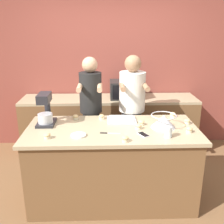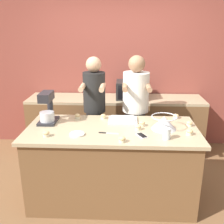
# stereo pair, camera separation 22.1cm
# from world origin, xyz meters

# --- Properties ---
(ground_plane) EXTENTS (16.00, 16.00, 0.00)m
(ground_plane) POSITION_xyz_m (0.00, 0.00, 0.00)
(ground_plane) COLOR brown
(back_wall) EXTENTS (10.00, 0.06, 2.70)m
(back_wall) POSITION_xyz_m (0.00, 1.65, 1.35)
(back_wall) COLOR brown
(back_wall) RESTS_ON ground_plane
(island_counter) EXTENTS (1.95, 0.89, 0.91)m
(island_counter) POSITION_xyz_m (0.00, 0.00, 0.46)
(island_counter) COLOR brown
(island_counter) RESTS_ON ground_plane
(back_counter) EXTENTS (2.80, 0.60, 0.91)m
(back_counter) POSITION_xyz_m (0.00, 1.30, 0.46)
(back_counter) COLOR brown
(back_counter) RESTS_ON ground_plane
(person_left) EXTENTS (0.32, 0.49, 1.64)m
(person_left) POSITION_xyz_m (-0.27, 0.65, 0.88)
(person_left) COLOR #232328
(person_left) RESTS_ON ground_plane
(person_right) EXTENTS (0.36, 0.51, 1.66)m
(person_right) POSITION_xyz_m (0.29, 0.65, 0.87)
(person_right) COLOR #232328
(person_right) RESTS_ON ground_plane
(stand_mixer) EXTENTS (0.20, 0.30, 0.37)m
(stand_mixer) POSITION_xyz_m (-0.77, 0.16, 1.08)
(stand_mixer) COLOR #232328
(stand_mixer) RESTS_ON island_counter
(mixing_bowl) EXTENTS (0.29, 0.29, 0.15)m
(mixing_bowl) POSITION_xyz_m (0.58, 0.01, 0.99)
(mixing_bowl) COLOR #BCBCC1
(mixing_bowl) RESTS_ON island_counter
(baking_tray) EXTENTS (0.35, 0.27, 0.04)m
(baking_tray) POSITION_xyz_m (0.12, 0.24, 0.93)
(baking_tray) COLOR #BCBCC1
(baking_tray) RESTS_ON island_counter
(microwave_oven) EXTENTS (0.46, 0.38, 0.27)m
(microwave_oven) POSITION_xyz_m (0.24, 1.30, 1.05)
(microwave_oven) COLOR black
(microwave_oven) RESTS_ON back_counter
(cell_phone) EXTENTS (0.13, 0.16, 0.01)m
(cell_phone) POSITION_xyz_m (0.33, -0.21, 0.92)
(cell_phone) COLOR silver
(cell_phone) RESTS_ON island_counter
(drinking_glass) EXTENTS (0.08, 0.08, 0.12)m
(drinking_glass) POSITION_xyz_m (0.57, -0.27, 0.97)
(drinking_glass) COLOR silver
(drinking_glass) RESTS_ON island_counter
(small_plate) EXTENTS (0.16, 0.16, 0.02)m
(small_plate) POSITION_xyz_m (-0.36, -0.21, 0.92)
(small_plate) COLOR white
(small_plate) RESTS_ON island_counter
(knife) EXTENTS (0.22, 0.04, 0.01)m
(knife) POSITION_xyz_m (-0.04, -0.15, 0.92)
(knife) COLOR #BCBCC1
(knife) RESTS_ON island_counter
(cupcake_0) EXTENTS (0.07, 0.07, 0.06)m
(cupcake_0) POSITION_xyz_m (0.12, -0.36, 0.94)
(cupcake_0) COLOR beige
(cupcake_0) RESTS_ON island_counter
(cupcake_1) EXTENTS (0.07, 0.07, 0.06)m
(cupcake_1) POSITION_xyz_m (-0.12, 0.31, 0.94)
(cupcake_1) COLOR beige
(cupcake_1) RESTS_ON island_counter
(cupcake_2) EXTENTS (0.07, 0.07, 0.06)m
(cupcake_2) POSITION_xyz_m (0.29, -0.03, 0.94)
(cupcake_2) COLOR beige
(cupcake_2) RESTS_ON island_counter
(cupcake_3) EXTENTS (0.07, 0.07, 0.06)m
(cupcake_3) POSITION_xyz_m (-0.44, 0.32, 0.94)
(cupcake_3) COLOR beige
(cupcake_3) RESTS_ON island_counter
(cupcake_4) EXTENTS (0.07, 0.07, 0.06)m
(cupcake_4) POSITION_xyz_m (-0.68, -0.26, 0.94)
(cupcake_4) COLOR beige
(cupcake_4) RESTS_ON island_counter
(cupcake_5) EXTENTS (0.07, 0.07, 0.06)m
(cupcake_5) POSITION_xyz_m (0.89, 0.11, 0.94)
(cupcake_5) COLOR beige
(cupcake_5) RESTS_ON island_counter
(cupcake_6) EXTENTS (0.07, 0.07, 0.06)m
(cupcake_6) POSITION_xyz_m (0.84, -0.14, 0.94)
(cupcake_6) COLOR beige
(cupcake_6) RESTS_ON island_counter
(cupcake_7) EXTENTS (0.07, 0.07, 0.06)m
(cupcake_7) POSITION_xyz_m (0.79, 0.36, 0.94)
(cupcake_7) COLOR beige
(cupcake_7) RESTS_ON island_counter
(cupcake_8) EXTENTS (0.07, 0.07, 0.06)m
(cupcake_8) POSITION_xyz_m (0.35, 0.09, 0.94)
(cupcake_8) COLOR beige
(cupcake_8) RESTS_ON island_counter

